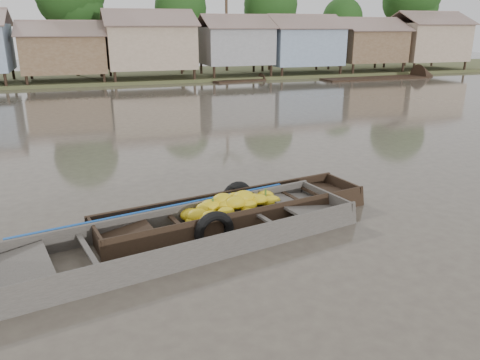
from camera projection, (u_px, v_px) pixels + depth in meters
name	position (u px, v px, depth m)	size (l,w,h in m)	color
ground	(240.00, 233.00, 9.83)	(120.00, 120.00, 0.00)	#473E37
riverbank	(152.00, 40.00, 38.46)	(120.00, 12.47, 10.22)	#384723
banana_boat	(232.00, 212.00, 10.43)	(6.47, 2.56, 0.91)	black
viewer_boat	(182.00, 242.00, 9.30)	(7.81, 3.49, 0.61)	#3B3632
distant_boats	(325.00, 85.00, 35.09)	(47.61, 14.93, 0.35)	black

